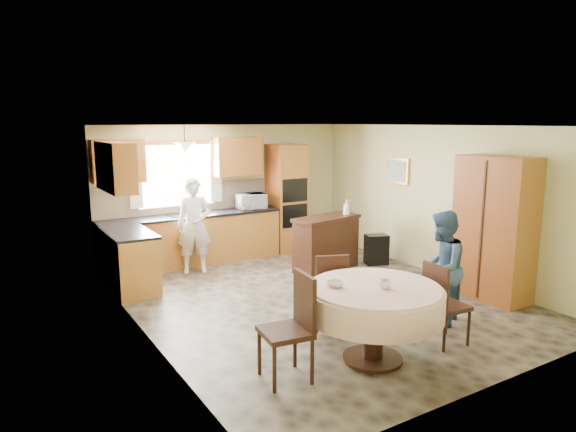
% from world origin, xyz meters
% --- Properties ---
extents(floor, '(5.00, 6.00, 0.01)m').
position_xyz_m(floor, '(0.00, 0.00, 0.00)').
color(floor, '#6B5F4B').
rests_on(floor, ground).
extents(ceiling, '(5.00, 6.00, 0.01)m').
position_xyz_m(ceiling, '(0.00, 0.00, 2.50)').
color(ceiling, white).
rests_on(ceiling, wall_back).
extents(wall_back, '(5.00, 0.02, 2.50)m').
position_xyz_m(wall_back, '(0.00, 3.00, 1.25)').
color(wall_back, '#C2BF7C').
rests_on(wall_back, floor).
extents(wall_front, '(5.00, 0.02, 2.50)m').
position_xyz_m(wall_front, '(0.00, -3.00, 1.25)').
color(wall_front, '#C2BF7C').
rests_on(wall_front, floor).
extents(wall_left, '(0.02, 6.00, 2.50)m').
position_xyz_m(wall_left, '(-2.50, 0.00, 1.25)').
color(wall_left, '#C2BF7C').
rests_on(wall_left, floor).
extents(wall_right, '(0.02, 6.00, 2.50)m').
position_xyz_m(wall_right, '(2.50, 0.00, 1.25)').
color(wall_right, '#C2BF7C').
rests_on(wall_right, floor).
extents(window, '(1.40, 0.03, 1.10)m').
position_xyz_m(window, '(-1.00, 2.98, 1.60)').
color(window, white).
rests_on(window, wall_back).
extents(curtain_left, '(0.22, 0.02, 1.15)m').
position_xyz_m(curtain_left, '(-1.75, 2.93, 1.65)').
color(curtain_left, white).
rests_on(curtain_left, wall_back).
extents(curtain_right, '(0.22, 0.02, 1.15)m').
position_xyz_m(curtain_right, '(-0.25, 2.93, 1.65)').
color(curtain_right, white).
rests_on(curtain_right, wall_back).
extents(base_cab_back, '(3.30, 0.60, 0.88)m').
position_xyz_m(base_cab_back, '(-0.85, 2.70, 0.44)').
color(base_cab_back, gold).
rests_on(base_cab_back, floor).
extents(counter_back, '(3.30, 0.64, 0.04)m').
position_xyz_m(counter_back, '(-0.85, 2.70, 0.90)').
color(counter_back, black).
rests_on(counter_back, base_cab_back).
extents(base_cab_left, '(0.60, 1.20, 0.88)m').
position_xyz_m(base_cab_left, '(-2.20, 1.80, 0.44)').
color(base_cab_left, gold).
rests_on(base_cab_left, floor).
extents(counter_left, '(0.64, 1.20, 0.04)m').
position_xyz_m(counter_left, '(-2.20, 1.80, 0.90)').
color(counter_left, black).
rests_on(counter_left, base_cab_left).
extents(backsplash, '(3.30, 0.02, 0.55)m').
position_xyz_m(backsplash, '(-0.85, 2.99, 1.18)').
color(backsplash, beige).
rests_on(backsplash, wall_back).
extents(wall_cab_left, '(0.85, 0.33, 0.72)m').
position_xyz_m(wall_cab_left, '(-2.05, 2.83, 1.91)').
color(wall_cab_left, '#A9572A').
rests_on(wall_cab_left, wall_back).
extents(wall_cab_right, '(0.90, 0.33, 0.72)m').
position_xyz_m(wall_cab_right, '(0.15, 2.83, 1.91)').
color(wall_cab_right, '#A9572A').
rests_on(wall_cab_right, wall_back).
extents(wall_cab_side, '(0.33, 1.20, 0.72)m').
position_xyz_m(wall_cab_side, '(-2.33, 1.80, 1.91)').
color(wall_cab_side, '#A9572A').
rests_on(wall_cab_side, wall_left).
extents(oven_tower, '(0.66, 0.62, 2.12)m').
position_xyz_m(oven_tower, '(1.15, 2.69, 1.06)').
color(oven_tower, gold).
rests_on(oven_tower, floor).
extents(oven_upper, '(0.56, 0.01, 0.45)m').
position_xyz_m(oven_upper, '(1.15, 2.38, 1.25)').
color(oven_upper, black).
rests_on(oven_upper, oven_tower).
extents(oven_lower, '(0.56, 0.01, 0.45)m').
position_xyz_m(oven_lower, '(1.15, 2.38, 0.75)').
color(oven_lower, black).
rests_on(oven_lower, oven_tower).
extents(pendant, '(0.36, 0.36, 0.18)m').
position_xyz_m(pendant, '(-1.00, 2.50, 2.12)').
color(pendant, beige).
rests_on(pendant, ceiling).
extents(sideboard, '(1.31, 0.73, 0.88)m').
position_xyz_m(sideboard, '(1.01, 1.14, 0.44)').
color(sideboard, '#3A1C0F').
rests_on(sideboard, floor).
extents(space_heater, '(0.47, 0.39, 0.54)m').
position_xyz_m(space_heater, '(2.00, 0.94, 0.27)').
color(space_heater, black).
rests_on(space_heater, floor).
extents(cupboard, '(0.54, 1.09, 2.08)m').
position_xyz_m(cupboard, '(2.22, -1.31, 1.04)').
color(cupboard, gold).
rests_on(cupboard, floor).
extents(dining_table, '(1.47, 1.47, 0.84)m').
position_xyz_m(dining_table, '(-0.60, -1.96, 0.66)').
color(dining_table, '#3A1C0F').
rests_on(dining_table, floor).
extents(chair_left, '(0.53, 0.53, 1.08)m').
position_xyz_m(chair_left, '(-1.54, -1.83, 0.60)').
color(chair_left, '#3A1C0F').
rests_on(chair_left, floor).
extents(chair_back, '(0.56, 0.56, 0.98)m').
position_xyz_m(chair_back, '(-0.49, -1.02, 0.54)').
color(chair_back, '#3A1C0F').
rests_on(chair_back, floor).
extents(chair_right, '(0.46, 0.46, 0.97)m').
position_xyz_m(chair_right, '(0.34, -2.06, 0.54)').
color(chair_right, '#3A1C0F').
rests_on(chair_right, floor).
extents(framed_picture, '(0.06, 0.57, 0.47)m').
position_xyz_m(framed_picture, '(2.47, 0.98, 1.68)').
color(framed_picture, gold).
rests_on(framed_picture, wall_right).
extents(microwave, '(0.55, 0.40, 0.29)m').
position_xyz_m(microwave, '(0.33, 2.65, 1.07)').
color(microwave, silver).
rests_on(microwave, counter_back).
extents(person_sink, '(0.69, 0.56, 1.63)m').
position_xyz_m(person_sink, '(-0.99, 2.19, 0.81)').
color(person_sink, silver).
rests_on(person_sink, floor).
extents(person_dining, '(0.90, 0.84, 1.48)m').
position_xyz_m(person_dining, '(0.80, -1.62, 0.74)').
color(person_dining, '#355274').
rests_on(person_dining, floor).
extents(bowl_sideboard, '(0.24, 0.24, 0.05)m').
position_xyz_m(bowl_sideboard, '(0.72, 1.14, 0.91)').
color(bowl_sideboard, '#B2B2B2').
rests_on(bowl_sideboard, sideboard).
extents(bottle_sideboard, '(0.14, 0.14, 0.32)m').
position_xyz_m(bottle_sideboard, '(1.44, 1.14, 1.04)').
color(bottle_sideboard, silver).
rests_on(bottle_sideboard, sideboard).
extents(cup_table, '(0.15, 0.15, 0.09)m').
position_xyz_m(cup_table, '(-0.56, -2.08, 0.89)').
color(cup_table, '#B2B2B2').
rests_on(cup_table, dining_table).
extents(bowl_table, '(0.23, 0.23, 0.06)m').
position_xyz_m(bowl_table, '(-0.97, -1.75, 0.87)').
color(bowl_table, '#B2B2B2').
rests_on(bowl_table, dining_table).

